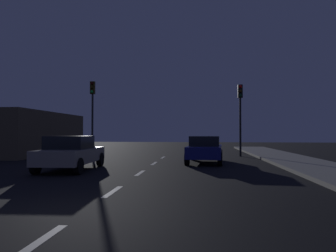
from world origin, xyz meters
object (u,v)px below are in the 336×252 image
(car_stopped_ahead, at_px, (205,149))
(car_adjacent_lane, at_px, (71,153))
(traffic_signal_left, at_px, (92,104))
(traffic_signal_right, at_px, (240,106))

(car_stopped_ahead, distance_m, car_adjacent_lane, 6.87)
(traffic_signal_left, xyz_separation_m, traffic_signal_right, (10.38, -0.00, -0.25))
(car_adjacent_lane, bearing_deg, car_stopped_ahead, 32.30)
(car_stopped_ahead, bearing_deg, car_adjacent_lane, -147.70)
(traffic_signal_left, xyz_separation_m, car_adjacent_lane, (2.09, -8.34, -2.93))
(car_stopped_ahead, relative_size, car_adjacent_lane, 1.00)
(traffic_signal_right, distance_m, car_stopped_ahead, 5.94)
(traffic_signal_left, bearing_deg, traffic_signal_right, -0.00)
(traffic_signal_left, height_order, car_adjacent_lane, traffic_signal_left)
(car_stopped_ahead, height_order, car_adjacent_lane, car_adjacent_lane)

